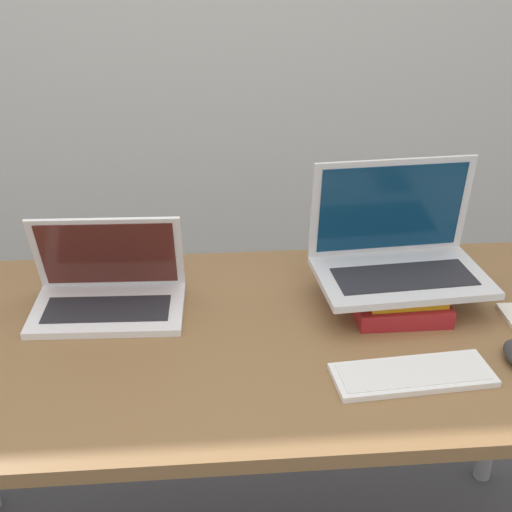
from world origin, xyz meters
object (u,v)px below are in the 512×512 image
at_px(book_stack, 393,290).
at_px(wireless_keyboard, 413,375).
at_px(laptop_left, 108,291).
at_px(laptop_on_books, 398,253).

distance_m(book_stack, wireless_keyboard, 0.30).
distance_m(laptop_left, laptop_on_books, 0.66).
bearing_deg(book_stack, laptop_left, 177.76).
relative_size(laptop_on_books, wireless_keyboard, 1.24).
distance_m(laptop_on_books, wireless_keyboard, 0.33).
bearing_deg(laptop_left, laptop_on_books, -0.38).
xyz_separation_m(laptop_left, book_stack, (0.64, -0.03, -0.02)).
bearing_deg(laptop_left, wireless_keyboard, -27.70).
height_order(laptop_left, laptop_on_books, laptop_on_books).
bearing_deg(laptop_on_books, laptop_left, 179.62).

